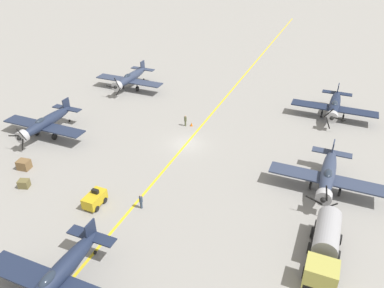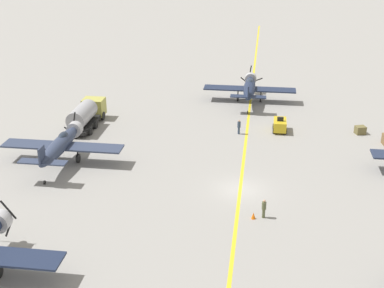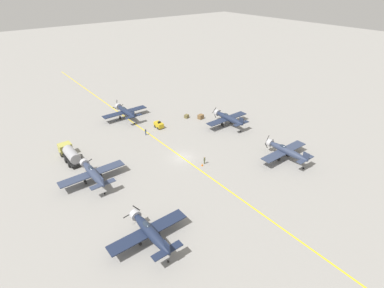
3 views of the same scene
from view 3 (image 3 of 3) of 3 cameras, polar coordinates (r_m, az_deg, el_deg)
name	(u,v)px [view 3 (image 3 of 3)]	position (r m, az deg, el deg)	size (l,w,h in m)	color
ground_plane	(182,158)	(62.30, -1.84, -2.61)	(400.00, 400.00, 0.00)	gray
taxiway_stripe	(182,158)	(62.29, -1.84, -2.60)	(0.30, 160.00, 0.01)	yellow
airplane_near_right	(286,151)	(63.69, 17.42, -1.20)	(12.00, 9.98, 3.65)	#303A54
airplane_mid_left	(93,173)	(57.09, -18.38, -5.23)	(12.00, 9.98, 3.78)	#303A54
airplane_mid_right	(228,118)	(75.39, 6.88, 4.95)	(12.00, 9.98, 3.65)	#222C46
airplane_near_left	(149,231)	(43.86, -8.11, -16.09)	(12.00, 9.98, 3.65)	#1C2640
airplane_far_center	(125,111)	(80.58, -12.58, 6.11)	(12.00, 9.98, 3.79)	#1E2841
fuel_tanker	(70,153)	(65.65, -22.24, -1.68)	(2.67, 8.00, 2.98)	black
tow_tractor	(159,125)	(74.57, -6.34, 3.66)	(1.57, 2.60, 1.79)	gold
ground_crew_walking	(204,160)	(59.89, 2.39, -3.06)	(0.36, 0.36, 1.63)	#515638
ground_crew_inspecting	(146,132)	(71.39, -8.83, 2.35)	(0.36, 0.36, 1.67)	#334256
supply_crate_by_tanker	(187,116)	(79.59, -1.05, 5.31)	(1.08, 0.90, 0.90)	brown
supply_crate_mid_lane	(201,117)	(79.05, 1.67, 5.22)	(1.36, 1.13, 1.13)	brown
traffic_cone	(202,165)	(59.61, 1.96, -3.93)	(0.36, 0.36, 0.55)	orange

